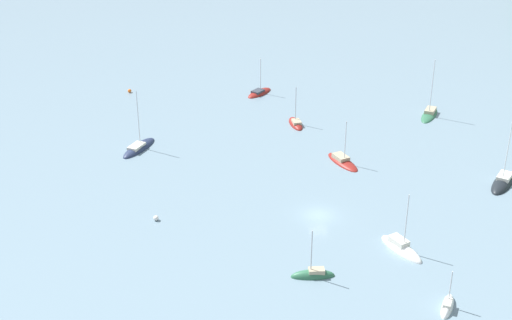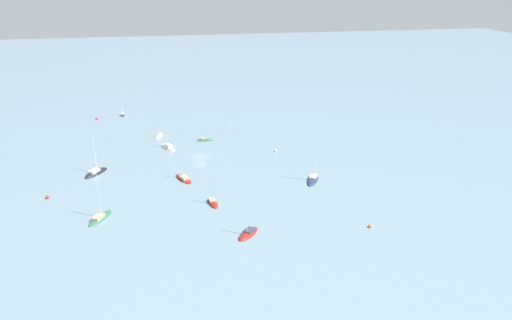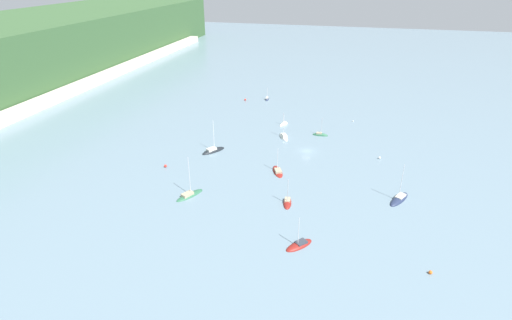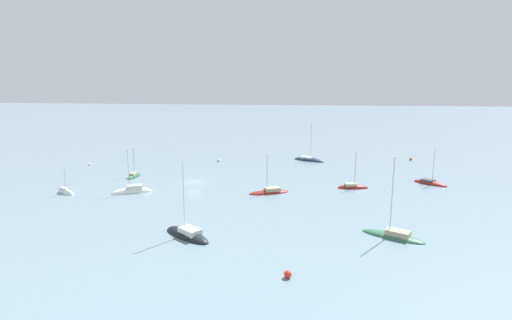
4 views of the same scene
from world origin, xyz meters
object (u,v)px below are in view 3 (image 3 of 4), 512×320
at_px(sailboat_9, 299,245).
at_px(mooring_buoy_0, 165,166).
at_px(sailboat_5, 320,135).
at_px(mooring_buoy_3, 245,100).
at_px(sailboat_8, 189,195).
at_px(mooring_buoy_2, 353,121).
at_px(sailboat_1, 287,203).
at_px(sailboat_6, 284,137).
at_px(sailboat_2, 284,125).
at_px(sailboat_3, 267,99).
at_px(sailboat_4, 399,199).
at_px(sailboat_7, 278,172).
at_px(mooring_buoy_1, 430,272).
at_px(mooring_buoy_4, 380,158).
at_px(sailboat_0, 213,151).

height_order(sailboat_9, mooring_buoy_0, sailboat_9).
distance_m(sailboat_5, mooring_buoy_3, 48.80).
height_order(sailboat_8, mooring_buoy_2, sailboat_8).
distance_m(sailboat_1, sailboat_6, 42.73).
distance_m(sailboat_2, mooring_buoy_0, 51.25).
relative_size(sailboat_3, mooring_buoy_3, 7.10).
relative_size(sailboat_1, sailboat_4, 0.70).
relative_size(sailboat_7, mooring_buoy_2, 15.25).
height_order(mooring_buoy_0, mooring_buoy_2, mooring_buoy_0).
relative_size(mooring_buoy_1, mooring_buoy_2, 1.36).
height_order(sailboat_4, sailboat_8, sailboat_8).
xyz_separation_m(sailboat_8, mooring_buoy_1, (-15.62, -56.95, 0.22)).
bearing_deg(sailboat_6, sailboat_3, -6.35).
distance_m(sailboat_5, sailboat_8, 57.35).
bearing_deg(sailboat_4, mooring_buoy_1, 36.64).
bearing_deg(sailboat_1, mooring_buoy_2, 159.60).
distance_m(mooring_buoy_2, mooring_buoy_4, 32.55).
bearing_deg(sailboat_7, mooring_buoy_4, -83.64).
bearing_deg(sailboat_4, mooring_buoy_4, -141.61).
xyz_separation_m(sailboat_0, mooring_buoy_0, (-14.15, 9.91, 0.31)).
bearing_deg(sailboat_0, sailboat_8, -137.70).
relative_size(sailboat_3, mooring_buoy_1, 8.33).
relative_size(sailboat_3, sailboat_6, 0.65).
relative_size(sailboat_5, mooring_buoy_4, 10.00).
xyz_separation_m(sailboat_3, sailboat_4, (-74.39, -51.74, -0.05)).
bearing_deg(sailboat_5, sailboat_0, -145.40).
xyz_separation_m(sailboat_4, mooring_buoy_0, (1.95, 66.14, 0.35)).
height_order(mooring_buoy_0, mooring_buoy_1, mooring_buoy_0).
height_order(sailboat_5, mooring_buoy_4, sailboat_5).
relative_size(sailboat_1, sailboat_9, 0.97).
xyz_separation_m(sailboat_8, mooring_buoy_4, (35.18, -48.47, 0.22)).
xyz_separation_m(sailboat_7, mooring_buoy_0, (-5.30, 32.94, 0.31)).
xyz_separation_m(sailboat_3, sailboat_5, (-36.20, -27.51, -0.04)).
bearing_deg(mooring_buoy_2, sailboat_1, 167.63).
distance_m(sailboat_1, mooring_buoy_0, 40.15).
relative_size(sailboat_7, mooring_buoy_1, 11.21).
height_order(sailboat_6, mooring_buoy_4, sailboat_6).
relative_size(sailboat_9, mooring_buoy_3, 9.38).
bearing_deg(sailboat_6, mooring_buoy_1, -172.89).
height_order(sailboat_7, sailboat_8, sailboat_8).
xyz_separation_m(sailboat_4, mooring_buoy_2, (54.91, 13.48, 0.19)).
xyz_separation_m(sailboat_1, sailboat_3, (83.10, 24.30, 0.04)).
relative_size(sailboat_6, mooring_buoy_1, 12.80).
relative_size(sailboat_9, mooring_buoy_0, 9.46).
relative_size(sailboat_9, mooring_buoy_2, 14.96).
xyz_separation_m(sailboat_2, sailboat_8, (-56.72, 14.16, 0.07)).
bearing_deg(mooring_buoy_0, sailboat_6, -43.76).
distance_m(sailboat_6, mooring_buoy_2, 31.61).
bearing_deg(sailboat_5, mooring_buoy_0, -139.17).
bearing_deg(sailboat_7, mooring_buoy_2, -45.77).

